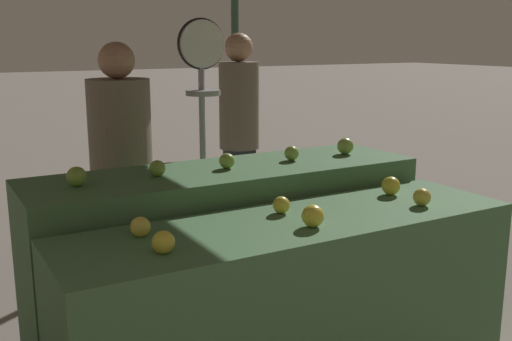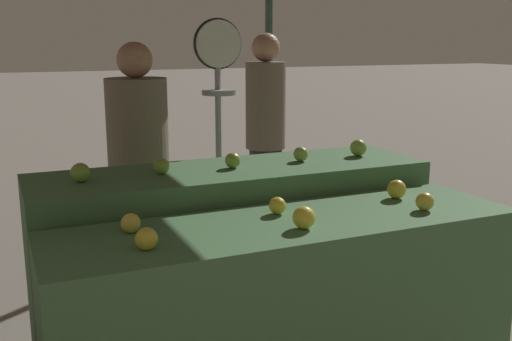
% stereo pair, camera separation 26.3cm
% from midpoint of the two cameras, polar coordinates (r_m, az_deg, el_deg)
% --- Properties ---
extents(display_counter_front, '(1.95, 0.55, 0.85)m').
position_cam_midpoint_polar(display_counter_front, '(2.58, 6.10, -13.94)').
color(display_counter_front, '#4C7A4C').
rests_on(display_counter_front, ground_plane).
extents(display_counter_back, '(1.95, 0.55, 0.96)m').
position_cam_midpoint_polar(display_counter_back, '(3.05, 0.43, -8.57)').
color(display_counter_back, '#4C7A4C').
rests_on(display_counter_back, ground_plane).
extents(apple_front_0, '(0.08, 0.08, 0.08)m').
position_cam_midpoint_polar(apple_front_0, '(2.09, -6.85, -6.54)').
color(apple_front_0, gold).
rests_on(apple_front_0, display_counter_front).
extents(apple_front_1, '(0.09, 0.09, 0.09)m').
position_cam_midpoint_polar(apple_front_1, '(2.32, 7.84, -4.51)').
color(apple_front_1, gold).
rests_on(apple_front_1, display_counter_front).
extents(apple_front_2, '(0.08, 0.08, 0.08)m').
position_cam_midpoint_polar(apple_front_2, '(2.68, 18.52, -2.86)').
color(apple_front_2, gold).
rests_on(apple_front_2, display_counter_front).
extents(apple_front_3, '(0.08, 0.08, 0.08)m').
position_cam_midpoint_polar(apple_front_3, '(2.28, -8.63, -5.03)').
color(apple_front_3, yellow).
rests_on(apple_front_3, display_counter_front).
extents(apple_front_4, '(0.07, 0.07, 0.07)m').
position_cam_midpoint_polar(apple_front_4, '(2.51, 5.15, -3.38)').
color(apple_front_4, gold).
rests_on(apple_front_4, display_counter_front).
extents(apple_front_5, '(0.09, 0.09, 0.09)m').
position_cam_midpoint_polar(apple_front_5, '(2.85, 15.85, -1.76)').
color(apple_front_5, gold).
rests_on(apple_front_5, display_counter_front).
extents(apple_back_0, '(0.09, 0.09, 0.09)m').
position_cam_midpoint_polar(apple_back_0, '(2.68, -13.73, -0.23)').
color(apple_back_0, '#7AA338').
rests_on(apple_back_0, display_counter_back).
extents(apple_back_1, '(0.07, 0.07, 0.07)m').
position_cam_midpoint_polar(apple_back_1, '(2.78, -6.34, 0.37)').
color(apple_back_1, '#7AA338').
rests_on(apple_back_1, display_counter_back).
extents(apple_back_2, '(0.08, 0.08, 0.08)m').
position_cam_midpoint_polar(apple_back_2, '(2.90, 0.35, 0.95)').
color(apple_back_2, '#84AD3D').
rests_on(apple_back_2, display_counter_back).
extents(apple_back_3, '(0.08, 0.08, 0.08)m').
position_cam_midpoint_polar(apple_back_3, '(3.08, 6.73, 1.54)').
color(apple_back_3, '#8EB247').
rests_on(apple_back_3, display_counter_back).
extents(apple_back_4, '(0.09, 0.09, 0.09)m').
position_cam_midpoint_polar(apple_back_4, '(3.27, 12.01, 2.11)').
color(apple_back_4, '#8EB247').
rests_on(apple_back_4, display_counter_back).
extents(produce_scale, '(0.29, 0.20, 1.69)m').
position_cam_midpoint_polar(produce_scale, '(3.49, -1.41, 6.87)').
color(produce_scale, '#99999E').
rests_on(produce_scale, ground_plane).
extents(person_vendor_at_scale, '(0.48, 0.48, 1.56)m').
position_cam_midpoint_polar(person_vendor_at_scale, '(3.55, -9.05, 1.25)').
color(person_vendor_at_scale, '#2D2D38').
rests_on(person_vendor_at_scale, ground_plane).
extents(person_customer_left, '(0.36, 0.36, 1.62)m').
position_cam_midpoint_polar(person_customer_left, '(4.58, 2.56, 4.55)').
color(person_customer_left, '#2D2D38').
rests_on(person_customer_left, ground_plane).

